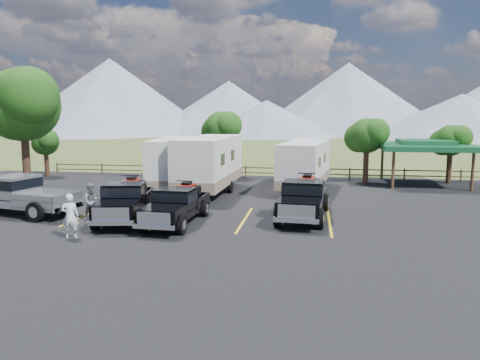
# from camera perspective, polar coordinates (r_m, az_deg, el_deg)

# --- Properties ---
(ground) EXTENTS (320.00, 320.00, 0.00)m
(ground) POSITION_cam_1_polar(r_m,az_deg,el_deg) (19.06, -7.18, -7.39)
(ground) COLOR #475825
(ground) RESTS_ON ground
(asphalt_lot) EXTENTS (44.00, 34.00, 0.04)m
(asphalt_lot) POSITION_cam_1_polar(r_m,az_deg,el_deg) (21.86, -5.02, -5.28)
(asphalt_lot) COLOR black
(asphalt_lot) RESTS_ON ground
(stall_lines) EXTENTS (12.12, 5.50, 0.01)m
(stall_lines) POSITION_cam_1_polar(r_m,az_deg,el_deg) (22.80, -4.43, -4.65)
(stall_lines) COLOR gold
(stall_lines) RESTS_ON asphalt_lot
(tree_big_nw) EXTENTS (5.54, 5.18, 7.84)m
(tree_big_nw) POSITION_cam_1_polar(r_m,az_deg,el_deg) (31.99, -25.02, 8.30)
(tree_big_nw) COLOR black
(tree_big_nw) RESTS_ON ground
(tree_ne_a) EXTENTS (3.11, 2.92, 4.76)m
(tree_ne_a) POSITION_cam_1_polar(r_m,az_deg,el_deg) (34.91, 15.17, 5.23)
(tree_ne_a) COLOR black
(tree_ne_a) RESTS_ON ground
(tree_ne_b) EXTENTS (2.77, 2.59, 4.27)m
(tree_ne_b) POSITION_cam_1_polar(r_m,az_deg,el_deg) (37.05, 24.27, 4.40)
(tree_ne_b) COLOR black
(tree_ne_b) RESTS_ON ground
(tree_north) EXTENTS (3.46, 3.24, 5.25)m
(tree_north) POSITION_cam_1_polar(r_m,az_deg,el_deg) (37.37, -2.27, 6.21)
(tree_north) COLOR black
(tree_north) RESTS_ON ground
(tree_nw_small) EXTENTS (2.59, 2.43, 3.85)m
(tree_nw_small) POSITION_cam_1_polar(r_m,az_deg,el_deg) (40.66, -22.64, 4.27)
(tree_nw_small) COLOR black
(tree_nw_small) RESTS_ON ground
(rail_fence) EXTENTS (36.12, 0.12, 1.00)m
(rail_fence) POSITION_cam_1_polar(r_m,az_deg,el_deg) (36.55, 3.81, 1.08)
(rail_fence) COLOR brown
(rail_fence) RESTS_ON ground
(pavilion) EXTENTS (6.20, 6.20, 3.22)m
(pavilion) POSITION_cam_1_polar(r_m,az_deg,el_deg) (35.61, 21.59, 3.87)
(pavilion) COLOR brown
(pavilion) RESTS_ON ground
(mountain_range) EXTENTS (209.00, 71.00, 20.00)m
(mountain_range) POSITION_cam_1_polar(r_m,az_deg,el_deg) (124.31, 2.91, 9.41)
(mountain_range) COLOR slate
(mountain_range) RESTS_ON ground
(rig_left) EXTENTS (2.96, 6.20, 1.99)m
(rig_left) POSITION_cam_1_polar(r_m,az_deg,el_deg) (22.95, -13.77, -2.35)
(rig_left) COLOR black
(rig_left) RESTS_ON asphalt_lot
(rig_center) EXTENTS (2.18, 5.62, 1.85)m
(rig_center) POSITION_cam_1_polar(r_m,az_deg,el_deg) (21.71, -7.72, -2.96)
(rig_center) COLOR black
(rig_center) RESTS_ON asphalt_lot
(rig_right) EXTENTS (2.56, 6.28, 2.05)m
(rig_right) POSITION_cam_1_polar(r_m,az_deg,el_deg) (22.89, 7.79, -2.14)
(rig_right) COLOR black
(rig_right) RESTS_ON asphalt_lot
(trailer_left) EXTENTS (3.48, 9.97, 3.44)m
(trailer_left) POSITION_cam_1_polar(r_m,az_deg,el_deg) (30.62, -7.68, 1.99)
(trailer_left) COLOR silver
(trailer_left) RESTS_ON asphalt_lot
(trailer_center) EXTENTS (2.93, 10.26, 3.56)m
(trailer_center) POSITION_cam_1_polar(r_m,az_deg,el_deg) (29.63, -3.73, 1.96)
(trailer_center) COLOR silver
(trailer_center) RESTS_ON asphalt_lot
(trailer_right) EXTENTS (3.47, 9.32, 3.22)m
(trailer_right) POSITION_cam_1_polar(r_m,az_deg,el_deg) (30.65, 7.91, 1.77)
(trailer_right) COLOR silver
(trailer_right) RESTS_ON asphalt_lot
(pickup_silver) EXTENTS (6.80, 3.38, 1.95)m
(pickup_silver) POSITION_cam_1_polar(r_m,az_deg,el_deg) (25.92, -25.44, -1.59)
(pickup_silver) COLOR gray
(pickup_silver) RESTS_ON asphalt_lot
(person_a) EXTENTS (0.78, 0.63, 1.84)m
(person_a) POSITION_cam_1_polar(r_m,az_deg,el_deg) (20.14, -20.01, -4.16)
(person_a) COLOR white
(person_a) RESTS_ON asphalt_lot
(person_b) EXTENTS (1.08, 1.03, 1.76)m
(person_b) POSITION_cam_1_polar(r_m,az_deg,el_deg) (23.30, -17.59, -2.54)
(person_b) COLOR slate
(person_b) RESTS_ON asphalt_lot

